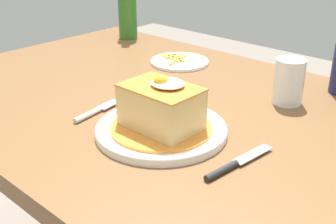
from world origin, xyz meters
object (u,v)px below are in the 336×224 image
Objects in this scene: fork at (94,112)px; beer_bottle_green at (127,10)px; main_plate at (161,129)px; knife at (231,166)px; drinking_glass at (289,85)px; side_plate_fries at (179,61)px.

beer_bottle_green reaches higher than fork.
fork is (-0.17, -0.03, -0.00)m from main_plate.
drinking_glass is at bearing 102.23° from knife.
fork is 0.41m from side_plate_fries.
main_plate reaches higher than knife.
knife is at bearing -31.65° from beer_bottle_green.
main_plate is 0.45m from side_plate_fries.
main_plate is 1.58× the size of knife.
beer_bottle_green is (-0.42, 0.49, 0.09)m from fork.
fork is 0.65m from beer_bottle_green.
fork is at bearing -129.37° from drinking_glass.
fork is at bearing -177.39° from knife.
main_plate is 0.98× the size of beer_bottle_green.
side_plate_fries is at bearing 104.07° from fork.
drinking_glass reaches higher than main_plate.
side_plate_fries is (-0.10, 0.39, -0.00)m from fork.
main_plate is at bearing -37.79° from beer_bottle_green.
beer_bottle_green reaches higher than knife.
knife is 0.62× the size of beer_bottle_green.
fork is 0.83× the size of side_plate_fries.
fork is 0.35m from knife.
drinking_glass is at bearing 50.63° from fork.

